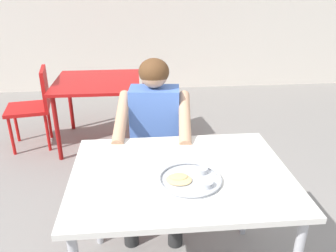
{
  "coord_description": "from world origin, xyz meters",
  "views": [
    {
      "loc": [
        -0.2,
        -1.42,
        1.68
      ],
      "look_at": [
        -0.04,
        0.31,
        0.91
      ],
      "focal_mm": 36.02,
      "sensor_mm": 36.0,
      "label": 1
    }
  ],
  "objects": [
    {
      "name": "table_foreground",
      "position": [
        0.01,
        0.06,
        0.68
      ],
      "size": [
        1.13,
        0.84,
        0.76
      ],
      "color": "silver",
      "rests_on": "ground"
    },
    {
      "name": "thali_tray",
      "position": [
        0.04,
        -0.03,
        0.77
      ],
      "size": [
        0.31,
        0.31,
        0.03
      ],
      "color": "#B7BABF",
      "rests_on": "table_foreground"
    },
    {
      "name": "chair_foreground",
      "position": [
        -0.08,
        0.9,
        0.51
      ],
      "size": [
        0.45,
        0.46,
        0.86
      ],
      "color": "red",
      "rests_on": "ground"
    },
    {
      "name": "diner_foreground",
      "position": [
        -0.1,
        0.68,
        0.72
      ],
      "size": [
        0.53,
        0.58,
        1.19
      ],
      "color": "#272727",
      "rests_on": "ground"
    },
    {
      "name": "table_background_red",
      "position": [
        -0.62,
        2.01,
        0.62
      ],
      "size": [
        0.87,
        0.87,
        0.7
      ],
      "color": "#B71414",
      "rests_on": "ground"
    },
    {
      "name": "chair_red_left",
      "position": [
        -1.27,
        1.99,
        0.49
      ],
      "size": [
        0.49,
        0.47,
        0.84
      ],
      "color": "red",
      "rests_on": "ground"
    },
    {
      "name": "chair_red_right",
      "position": [
        0.0,
        2.03,
        0.49
      ],
      "size": [
        0.44,
        0.45,
        0.84
      ],
      "color": "#B41313",
      "rests_on": "ground"
    }
  ]
}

